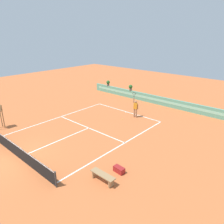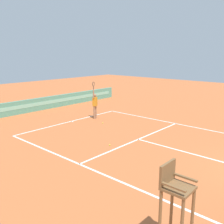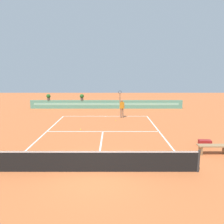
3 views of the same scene
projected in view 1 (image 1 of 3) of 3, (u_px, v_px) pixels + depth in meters
name	position (u px, v px, depth m)	size (l,w,h in m)	color
ground_plane	(85.00, 129.00, 18.51)	(60.00, 60.00, 0.00)	#BC6033
court_lines	(91.00, 127.00, 19.01)	(8.32, 11.94, 0.01)	white
net	(18.00, 151.00, 14.13)	(8.92, 0.10, 1.00)	#333333
back_wall_barrier	(149.00, 98.00, 25.61)	(18.00, 0.21, 1.00)	#599E84
bench_courtside	(103.00, 176.00, 11.87)	(1.60, 0.44, 0.51)	#99754C
gear_bag	(119.00, 170.00, 12.75)	(0.70, 0.36, 0.36)	maroon
tennis_player	(135.00, 107.00, 20.82)	(0.59, 0.33, 2.58)	#9E7051
tennis_ball_near_baseline	(122.00, 119.00, 20.64)	(0.07, 0.07, 0.07)	#CCE033
tennis_ball_mid_court	(80.00, 121.00, 20.18)	(0.07, 0.07, 0.07)	#CCE033
potted_plant_left	(131.00, 87.00, 27.09)	(0.48, 0.48, 0.72)	#514C47
potted_plant_far_left	(108.00, 83.00, 29.54)	(0.48, 0.48, 0.72)	#514C47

